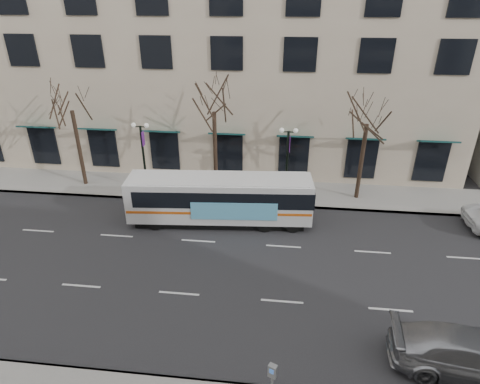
# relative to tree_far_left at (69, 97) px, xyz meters

# --- Properties ---
(ground) EXTENTS (160.00, 160.00, 0.00)m
(ground) POSITION_rel_tree_far_left_xyz_m (10.00, -8.80, -6.70)
(ground) COLOR black
(ground) RESTS_ON ground
(sidewalk_far) EXTENTS (80.00, 4.00, 0.15)m
(sidewalk_far) POSITION_rel_tree_far_left_xyz_m (15.00, 0.20, -6.62)
(sidewalk_far) COLOR gray
(sidewalk_far) RESTS_ON ground
(building_hotel) EXTENTS (40.00, 20.00, 24.00)m
(building_hotel) POSITION_rel_tree_far_left_xyz_m (8.00, 12.20, 5.30)
(building_hotel) COLOR #C7B298
(building_hotel) RESTS_ON ground
(tree_far_left) EXTENTS (3.60, 3.60, 8.34)m
(tree_far_left) POSITION_rel_tree_far_left_xyz_m (0.00, 0.00, 0.00)
(tree_far_left) COLOR black
(tree_far_left) RESTS_ON ground
(tree_far_mid) EXTENTS (3.60, 3.60, 8.55)m
(tree_far_mid) POSITION_rel_tree_far_left_xyz_m (10.00, 0.00, 0.21)
(tree_far_mid) COLOR black
(tree_far_mid) RESTS_ON ground
(tree_far_right) EXTENTS (3.60, 3.60, 8.06)m
(tree_far_right) POSITION_rel_tree_far_left_xyz_m (20.00, 0.00, -0.28)
(tree_far_right) COLOR black
(tree_far_right) RESTS_ON ground
(lamp_post_left) EXTENTS (1.22, 0.45, 5.21)m
(lamp_post_left) POSITION_rel_tree_far_left_xyz_m (5.01, -0.60, -3.75)
(lamp_post_left) COLOR black
(lamp_post_left) RESTS_ON ground
(lamp_post_right) EXTENTS (1.22, 0.45, 5.21)m
(lamp_post_right) POSITION_rel_tree_far_left_xyz_m (15.01, -0.60, -3.75)
(lamp_post_right) COLOR black
(lamp_post_right) RESTS_ON ground
(city_bus) EXTENTS (11.48, 3.36, 3.07)m
(city_bus) POSITION_rel_tree_far_left_xyz_m (11.03, -4.14, -5.02)
(city_bus) COLOR silver
(city_bus) RESTS_ON ground
(silver_car) EXTENTS (5.96, 2.86, 1.68)m
(silver_car) POSITION_rel_tree_far_left_xyz_m (22.08, -14.11, -5.86)
(silver_car) COLOR #929499
(silver_car) RESTS_ON ground
(pay_station) EXTENTS (0.35, 0.30, 1.41)m
(pay_station) POSITION_rel_tree_far_left_xyz_m (14.71, -16.10, -5.53)
(pay_station) COLOR slate
(pay_station) RESTS_ON sidewalk_near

